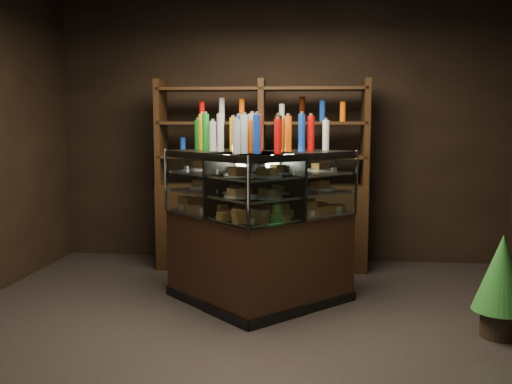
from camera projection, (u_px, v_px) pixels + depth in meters
ground at (255, 339)px, 4.11m from camera, size 5.00×5.00×0.00m
room_shell at (255, 65)px, 3.87m from camera, size 5.02×5.02×3.01m
display_case at (257, 254)px, 4.83m from camera, size 1.71×1.29×1.32m
food_display at (257, 192)px, 4.76m from camera, size 1.35×0.91×0.41m
bottles_top at (257, 135)px, 4.71m from camera, size 1.18×0.77×0.30m
potted_conifer at (502, 271)px, 4.10m from camera, size 0.40×0.40×0.86m
back_shelving at (262, 211)px, 6.07m from camera, size 2.23×0.51×2.00m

